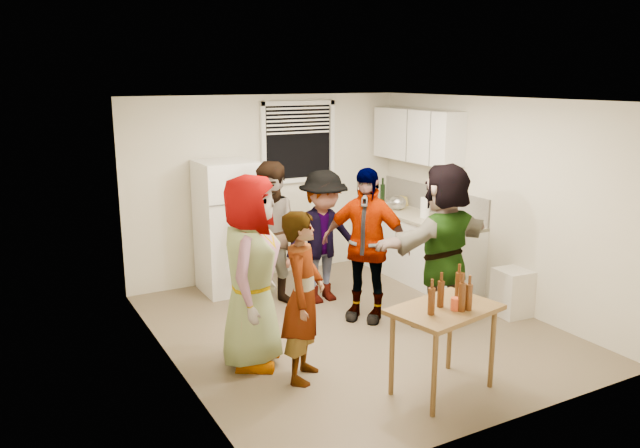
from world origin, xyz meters
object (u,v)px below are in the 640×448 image
blue_cup (438,227)px  guest_stripe (304,377)px  serving_table (441,390)px  guest_grey (253,363)px  kettle (397,210)px  guest_back_left (277,305)px  guest_back_right (323,300)px  guest_orange (440,323)px  beer_bottle_counter (443,225)px  trash_bin (513,294)px  red_cup (455,310)px  refrigerator (227,227)px  guest_black (364,318)px  beer_bottle_table (461,311)px  wine_bottle (382,203)px

blue_cup → guest_stripe: size_ratio=0.08×
serving_table → guest_grey: serving_table is taller
kettle → guest_back_left: bearing=-149.4°
guest_stripe → guest_back_right: bearing=6.0°
guest_grey → guest_orange: 2.26m
beer_bottle_counter → trash_bin: bearing=-76.3°
guest_stripe → guest_orange: 2.01m
beer_bottle_counter → red_cup: beer_bottle_counter is taller
refrigerator → beer_bottle_counter: bearing=-31.2°
refrigerator → guest_orange: 2.93m
blue_cup → guest_orange: 1.31m
guest_black → beer_bottle_table: bearing=-47.7°
serving_table → blue_cup: bearing=52.2°
guest_grey → guest_orange: size_ratio=1.02×
beer_bottle_counter → guest_orange: 1.38m
refrigerator → blue_cup: size_ratio=13.28×
wine_bottle → blue_cup: (-0.26, -1.61, 0.00)m
beer_bottle_table → guest_back_right: beer_bottle_table is taller
red_cup → serving_table: bearing=110.3°
guest_stripe → wine_bottle: bearing=-4.7°
guest_orange → serving_table: bearing=41.5°
blue_cup → serving_table: 2.69m
guest_back_left → guest_back_right: guest_back_left is taller
kettle → guest_orange: kettle is taller
wine_bottle → guest_grey: (-3.07, -2.29, -0.90)m
guest_orange → guest_grey: bearing=-11.5°
refrigerator → beer_bottle_table: bearing=-78.2°
beer_bottle_counter → guest_back_right: bearing=161.7°
beer_bottle_counter → blue_cup: 0.11m
blue_cup → trash_bin: size_ratio=0.23×
beer_bottle_table → guest_back_left: beer_bottle_table is taller
refrigerator → kettle: size_ratio=6.46×
refrigerator → beer_bottle_table: (0.75, -3.60, -0.06)m
guest_stripe → guest_back_right: guest_back_right is taller
trash_bin → refrigerator: bearing=136.8°
wine_bottle → guest_grey: wine_bottle is taller
trash_bin → guest_orange: bearing=167.5°
trash_bin → guest_grey: size_ratio=0.30×
guest_grey → guest_back_left: bearing=1.5°
guest_back_right → guest_orange: (0.81, -1.29, 0.00)m
trash_bin → guest_back_right: size_ratio=0.34×
blue_cup → guest_back_right: bearing=159.1°
beer_bottle_table → guest_back_left: (-0.45, 2.79, -0.79)m
beer_bottle_counter → serving_table: beer_bottle_counter is taller
guest_back_right → guest_back_left: bearing=166.0°
blue_cup → guest_grey: (-2.81, -0.69, -0.90)m
guest_back_right → guest_black: guest_back_right is taller
trash_bin → guest_orange: (-0.90, 0.20, -0.25)m
guest_orange → refrigerator: bearing=-62.1°
guest_orange → guest_back_right: bearing=-67.2°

